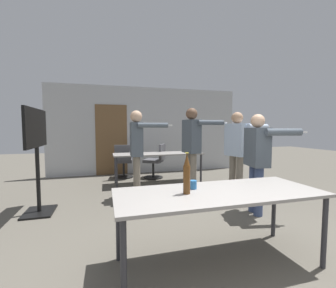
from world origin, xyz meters
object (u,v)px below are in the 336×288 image
person_center_tall (258,155)px  tv_screen (37,148)px  drink_cup (193,185)px  person_left_plaid (237,146)px  person_far_watching (192,142)px  office_chair_far_left (156,162)px  person_right_polo (137,145)px  office_chair_far_right (123,162)px  beer_bottle (187,174)px

person_center_tall → tv_screen: bearing=-94.7°
drink_cup → person_left_plaid: bearing=47.1°
person_far_watching → person_left_plaid: (0.81, -0.38, -0.07)m
person_center_tall → office_chair_far_left: bearing=-149.9°
person_left_plaid → tv_screen: bearing=-107.1°
drink_cup → tv_screen: bearing=135.7°
office_chair_far_left → drink_cup: bearing=-156.0°
tv_screen → person_right_polo: size_ratio=0.98×
person_center_tall → person_far_watching: size_ratio=0.89×
person_left_plaid → office_chair_far_left: bearing=-165.3°
person_left_plaid → office_chair_far_right: size_ratio=1.82×
person_far_watching → person_left_plaid: bearing=57.2°
person_left_plaid → beer_bottle: (-1.80, -1.95, -0.08)m
tv_screen → drink_cup: 2.69m
office_chair_far_right → office_chair_far_left: bearing=-8.3°
person_right_polo → drink_cup: 2.27m
person_center_tall → person_right_polo: bearing=-116.5°
office_chair_far_left → person_far_watching: bearing=-135.4°
person_left_plaid → office_chair_far_left: size_ratio=1.80×
person_left_plaid → drink_cup: 2.48m
tv_screen → office_chair_far_right: bearing=-34.6°
office_chair_far_left → beer_bottle: bearing=-157.5°
tv_screen → beer_bottle: bearing=-138.3°
person_far_watching → office_chair_far_left: 1.81m
person_left_plaid → beer_bottle: 2.66m
office_chair_far_right → drink_cup: size_ratio=10.59×
person_left_plaid → beer_bottle: bearing=-58.9°
person_right_polo → person_far_watching: (1.13, -0.05, 0.04)m
person_far_watching → office_chair_far_right: 2.36m
person_right_polo → office_chair_far_right: 1.94m
person_left_plaid → office_chair_far_left: 2.43m
person_center_tall → drink_cup: person_center_tall is taller
person_right_polo → beer_bottle: size_ratio=4.33×
beer_bottle → drink_cup: (0.12, 0.14, -0.14)m
tv_screen → person_right_polo: (1.65, 0.37, -0.01)m
office_chair_far_left → drink_cup: office_chair_far_left is taller
person_far_watching → beer_bottle: 2.54m
office_chair_far_left → person_center_tall: bearing=-130.3°
tv_screen → office_chair_far_right: 2.76m
person_far_watching → person_left_plaid: 0.90m
person_center_tall → office_chair_far_right: size_ratio=1.72×
tv_screen → office_chair_far_left: size_ratio=1.79×
person_right_polo → drink_cup: person_right_polo is taller
person_right_polo → person_far_watching: 1.13m
office_chair_far_left → person_right_polo: bearing=-173.6°
person_right_polo → office_chair_far_right: person_right_polo is taller
person_right_polo → office_chair_far_left: person_right_polo is taller
beer_bottle → tv_screen: bearing=131.7°
person_far_watching → person_left_plaid: person_far_watching is taller
tv_screen → person_center_tall: size_ratio=1.06×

